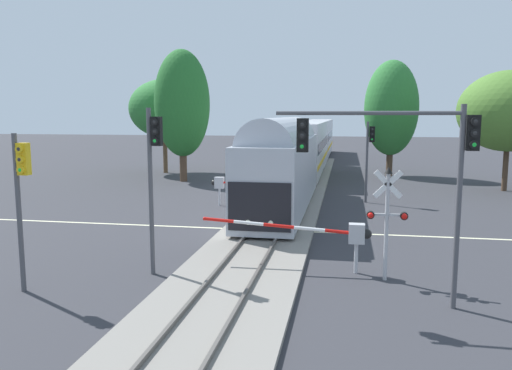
{
  "coord_description": "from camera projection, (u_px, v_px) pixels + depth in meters",
  "views": [
    {
      "loc": [
        3.63,
        -24.15,
        5.64
      ],
      "look_at": [
        -0.96,
        1.65,
        2.0
      ],
      "focal_mm": 35.63,
      "sensor_mm": 36.0,
      "label": 1
    }
  ],
  "objects": [
    {
      "name": "commuter_train",
      "position": [
        308.0,
        145.0,
        48.3
      ],
      "size": [
        3.04,
        58.18,
        5.16
      ],
      "color": "#B2B7C1",
      "rests_on": "railway_track"
    },
    {
      "name": "traffic_signal_near_right",
      "position": [
        405.0,
        154.0,
        14.54
      ],
      "size": [
        5.72,
        0.38,
        5.94
      ],
      "color": "#4C4C51",
      "rests_on": "ground"
    },
    {
      "name": "maple_right_background",
      "position": [
        509.0,
        111.0,
        37.06
      ],
      "size": [
        7.31,
        7.31,
        8.85
      ],
      "color": "#4C3828",
      "rests_on": "ground"
    },
    {
      "name": "railway_track",
      "position": [
        269.0,
        228.0,
        24.95
      ],
      "size": [
        4.4,
        80.0,
        0.32
      ],
      "color": "gray",
      "rests_on": "ground"
    },
    {
      "name": "crossing_gate_far",
      "position": [
        229.0,
        183.0,
        31.38
      ],
      "size": [
        5.79,
        0.4,
        1.88
      ],
      "color": "#B7B7BC",
      "rests_on": "ground"
    },
    {
      "name": "oak_behind_train",
      "position": [
        182.0,
        104.0,
        42.38
      ],
      "size": [
        4.63,
        4.63,
        11.01
      ],
      "color": "#4C3828",
      "rests_on": "ground"
    },
    {
      "name": "pine_left_background",
      "position": [
        164.0,
        109.0,
        48.79
      ],
      "size": [
        6.71,
        6.71,
        8.99
      ],
      "color": "brown",
      "rests_on": "ground"
    },
    {
      "name": "traffic_signal_median",
      "position": [
        153.0,
        165.0,
        17.54
      ],
      "size": [
        0.53,
        0.38,
        5.88
      ],
      "color": "#4C4C51",
      "rests_on": "ground"
    },
    {
      "name": "ground_plane",
      "position": [
        269.0,
        230.0,
        24.96
      ],
      "size": [
        220.0,
        220.0,
        0.0
      ],
      "primitive_type": "plane",
      "color": "#333338"
    },
    {
      "name": "road_centre_stripe",
      "position": [
        269.0,
        230.0,
        24.96
      ],
      "size": [
        44.0,
        0.2,
        0.01
      ],
      "color": "beige",
      "rests_on": "ground"
    },
    {
      "name": "crossing_gate_near",
      "position": [
        336.0,
        233.0,
        18.16
      ],
      "size": [
        6.19,
        0.4,
        1.86
      ],
      "color": "#B7B7BC",
      "rests_on": "ground"
    },
    {
      "name": "traffic_signal_far_side",
      "position": [
        369.0,
        149.0,
        32.33
      ],
      "size": [
        0.53,
        0.38,
        5.21
      ],
      "color": "#4C4C51",
      "rests_on": "ground"
    },
    {
      "name": "traffic_signal_near_left",
      "position": [
        21.0,
        187.0,
        15.85
      ],
      "size": [
        0.53,
        0.38,
        5.08
      ],
      "color": "#4C4C51",
      "rests_on": "ground"
    },
    {
      "name": "crossing_signal_mast",
      "position": [
        387.0,
        212.0,
        17.11
      ],
      "size": [
        1.36,
        0.44,
        3.91
      ],
      "color": "#B2B2B7",
      "rests_on": "ground"
    },
    {
      "name": "elm_centre_background",
      "position": [
        391.0,
        108.0,
        46.31
      ],
      "size": [
        4.88,
        4.88,
        10.55
      ],
      "color": "#4C3828",
      "rests_on": "ground"
    }
  ]
}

